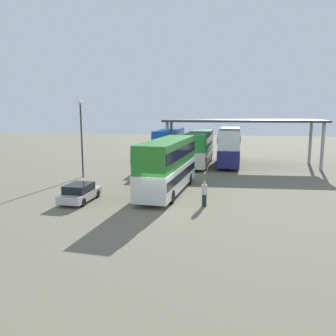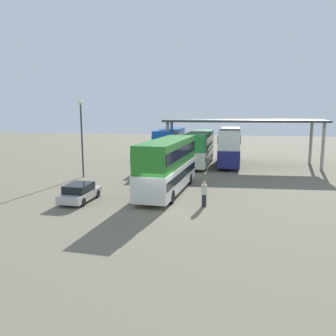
# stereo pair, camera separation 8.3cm
# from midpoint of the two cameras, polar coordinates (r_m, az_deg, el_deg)

# --- Properties ---
(ground_plane) EXTENTS (140.00, 140.00, 0.00)m
(ground_plane) POSITION_cam_midpoint_polar(r_m,az_deg,el_deg) (24.14, -1.12, -6.50)
(ground_plane) COLOR #6B6553
(double_decker_main) EXTENTS (3.42, 11.08, 4.31)m
(double_decker_main) POSITION_cam_midpoint_polar(r_m,az_deg,el_deg) (28.09, -0.08, 0.73)
(double_decker_main) COLOR silver
(double_decker_main) RESTS_ON ground_plane
(parked_hatchback) EXTENTS (1.90, 4.10, 1.35)m
(parked_hatchback) POSITION_cam_midpoint_polar(r_m,az_deg,el_deg) (26.26, -14.44, -3.96)
(parked_hatchback) COLOR #BEB9B7
(parked_hatchback) RESTS_ON ground_plane
(double_decker_near_canopy) EXTENTS (2.58, 11.02, 4.25)m
(double_decker_near_canopy) POSITION_cam_midpoint_polar(r_m,az_deg,el_deg) (44.85, 0.22, 4.02)
(double_decker_near_canopy) COLOR silver
(double_decker_near_canopy) RESTS_ON ground_plane
(double_decker_mid_row) EXTENTS (2.93, 11.11, 4.06)m
(double_decker_mid_row) POSITION_cam_midpoint_polar(r_m,az_deg,el_deg) (42.24, 5.14, 3.50)
(double_decker_mid_row) COLOR silver
(double_decker_mid_row) RESTS_ON ground_plane
(double_decker_far_right) EXTENTS (2.73, 11.37, 4.37)m
(double_decker_far_right) POSITION_cam_midpoint_polar(r_m,az_deg,el_deg) (43.26, 10.04, 3.75)
(double_decker_far_right) COLOR navy
(double_decker_far_right) RESTS_ON ground_plane
(depot_canopy) EXTENTS (18.89, 6.87, 5.53)m
(depot_canopy) POSITION_cam_midpoint_polar(r_m,az_deg,el_deg) (42.40, 12.03, 7.32)
(depot_canopy) COLOR #33353A
(depot_canopy) RESTS_ON ground_plane
(lamppost_tall) EXTENTS (0.44, 0.44, 7.59)m
(lamppost_tall) POSITION_cam_midpoint_polar(r_m,az_deg,el_deg) (35.15, -14.21, 6.22)
(lamppost_tall) COLOR #33353A
(lamppost_tall) RESTS_ON ground_plane
(pedestrian_waiting) EXTENTS (0.38, 0.38, 1.78)m
(pedestrian_waiting) POSITION_cam_midpoint_polar(r_m,az_deg,el_deg) (24.28, 5.93, -4.27)
(pedestrian_waiting) COLOR #262633
(pedestrian_waiting) RESTS_ON ground_plane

